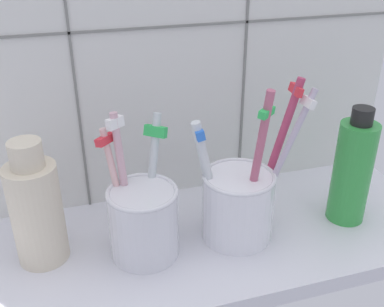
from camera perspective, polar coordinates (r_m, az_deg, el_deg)
counter_slab at (r=55.78cm, az=-0.25°, el=-11.41°), size 64.00×22.00×2.00cm
tile_wall_back at (r=56.69cm, az=-3.91°, el=13.60°), size 64.00×2.20×45.00cm
toothbrush_cup_left at (r=50.90cm, az=-6.16°, el=-8.03°), size 8.20×9.18×16.36cm
toothbrush_cup_right at (r=53.36cm, az=5.92°, el=-5.88°), size 13.78×8.45×18.88cm
ceramic_vase at (r=51.55cm, az=-18.94°, el=-6.62°), size 5.51×5.51×14.41cm
soap_bottle at (r=58.43cm, az=19.47°, el=-2.03°), size 4.60×4.60×14.92cm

